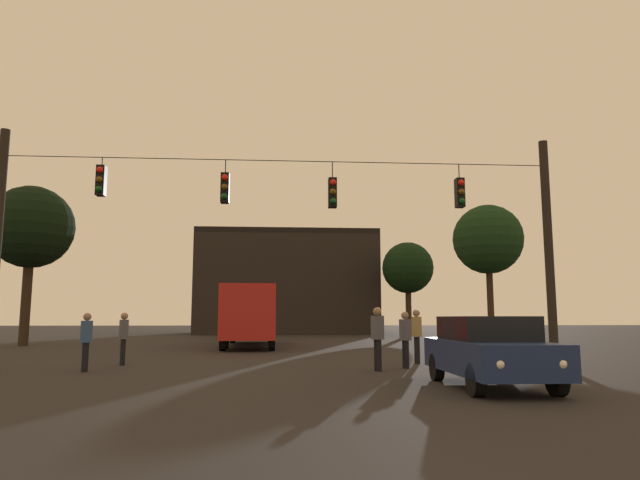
{
  "coord_description": "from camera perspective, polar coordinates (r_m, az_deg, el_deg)",
  "views": [
    {
      "loc": [
        -0.03,
        -4.74,
        1.49
      ],
      "look_at": [
        1.5,
        17.21,
        4.51
      ],
      "focal_mm": 31.81,
      "sensor_mm": 36.0,
      "label": 1
    }
  ],
  "objects": [
    {
      "name": "ground_plane",
      "position": [
        29.27,
        -3.99,
        -10.73
      ],
      "size": [
        168.0,
        168.0,
        0.0
      ],
      "primitive_type": "plane",
      "color": "black",
      "rests_on": "ground"
    },
    {
      "name": "pedestrian_trailing",
      "position": [
        19.29,
        -19.16,
        -9.06
      ],
      "size": [
        0.36,
        0.42,
        1.65
      ],
      "color": "black",
      "rests_on": "ground"
    },
    {
      "name": "tree_left_silhouette",
      "position": [
        37.75,
        16.54,
        0.02
      ],
      "size": [
        4.43,
        4.43,
        8.68
      ],
      "color": "#2D2116",
      "rests_on": "ground"
    },
    {
      "name": "tree_behind_building",
      "position": [
        34.97,
        -27.06,
        1.1
      ],
      "size": [
        4.53,
        4.53,
        8.72
      ],
      "color": "#2D2116",
      "rests_on": "ground"
    },
    {
      "name": "overhead_signal_span",
      "position": [
        17.72,
        -3.86,
        0.83
      ],
      "size": [
        17.43,
        0.44,
        7.26
      ],
      "color": "black",
      "rests_on": "ground"
    },
    {
      "name": "tree_right_far",
      "position": [
        48.8,
        8.82,
        -2.82
      ],
      "size": [
        4.34,
        4.34,
        7.89
      ],
      "color": "#2D2116",
      "rests_on": "ground"
    },
    {
      "name": "pedestrian_crossing_right",
      "position": [
        17.32,
        8.58,
        -9.55
      ],
      "size": [
        0.3,
        0.4,
        1.67
      ],
      "color": "black",
      "rests_on": "ground"
    },
    {
      "name": "car_far_left",
      "position": [
        40.24,
        -7.84,
        -8.75
      ],
      "size": [
        2.23,
        4.47,
        1.52
      ],
      "color": "black",
      "rests_on": "ground"
    },
    {
      "name": "corner_building",
      "position": [
        56.59,
        -3.36,
        -4.52
      ],
      "size": [
        16.56,
        13.34,
        9.49
      ],
      "color": "black",
      "rests_on": "ground"
    },
    {
      "name": "city_bus",
      "position": [
        30.53,
        -7.03,
        -7.07
      ],
      "size": [
        2.82,
        11.06,
        3.0
      ],
      "color": "#B21E19",
      "rests_on": "ground"
    },
    {
      "name": "car_near_right",
      "position": [
        13.04,
        16.6,
        -10.56
      ],
      "size": [
        1.85,
        4.36,
        1.52
      ],
      "color": "navy",
      "rests_on": "ground"
    },
    {
      "name": "pedestrian_crossing_left",
      "position": [
        19.2,
        9.7,
        -9.17
      ],
      "size": [
        0.26,
        0.37,
        1.76
      ],
      "color": "black",
      "rests_on": "ground"
    },
    {
      "name": "pedestrian_crossing_center",
      "position": [
        16.34,
        5.8,
        -9.43
      ],
      "size": [
        0.34,
        0.42,
        1.79
      ],
      "color": "black",
      "rests_on": "ground"
    },
    {
      "name": "pedestrian_near_bus",
      "position": [
        17.34,
        -22.46,
        -9.14
      ],
      "size": [
        0.27,
        0.38,
        1.63
      ],
      "color": "black",
      "rests_on": "ground"
    }
  ]
}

